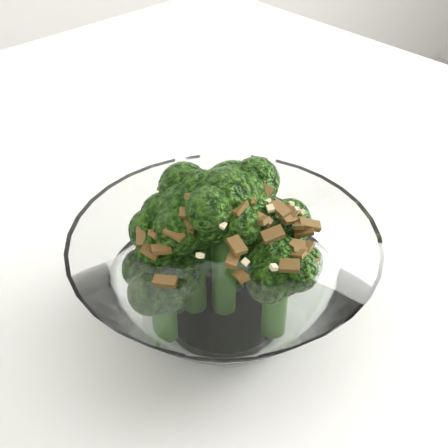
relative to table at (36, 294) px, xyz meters
name	(u,v)px	position (x,y,z in m)	size (l,w,h in m)	color
table	(36,294)	(0.00, 0.00, 0.00)	(1.41, 1.18, 0.75)	white
broccoli_dish	(223,267)	(0.13, -0.15, 0.12)	(0.21, 0.21, 0.13)	white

